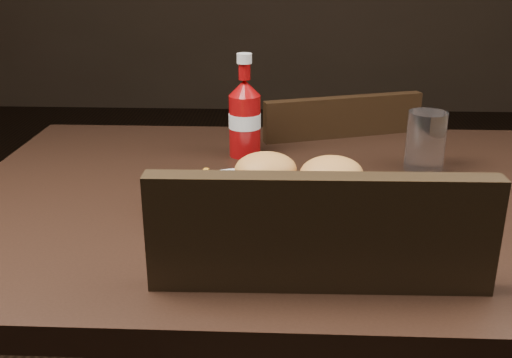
{
  "coord_description": "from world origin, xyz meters",
  "views": [
    {
      "loc": [
        -0.05,
        -0.95,
        1.14
      ],
      "look_at": [
        -0.09,
        -0.07,
        0.8
      ],
      "focal_mm": 42.0,
      "sensor_mm": 36.0,
      "label": 1
    }
  ],
  "objects_px": {
    "plate": "(256,208)",
    "tumbler": "(426,142)",
    "ketchup_bottle": "(245,126)",
    "dining_table": "(311,204)",
    "chair_far": "(311,233)"
  },
  "relations": [
    {
      "from": "dining_table",
      "to": "ketchup_bottle",
      "type": "bearing_deg",
      "value": 122.43
    },
    {
      "from": "plate",
      "to": "tumbler",
      "type": "bearing_deg",
      "value": 33.58
    },
    {
      "from": "ketchup_bottle",
      "to": "tumbler",
      "type": "bearing_deg",
      "value": -11.6
    },
    {
      "from": "dining_table",
      "to": "plate",
      "type": "height_order",
      "value": "plate"
    },
    {
      "from": "tumbler",
      "to": "chair_far",
      "type": "bearing_deg",
      "value": 116.47
    },
    {
      "from": "ketchup_bottle",
      "to": "chair_far",
      "type": "bearing_deg",
      "value": 63.02
    },
    {
      "from": "dining_table",
      "to": "tumbler",
      "type": "relative_size",
      "value": 10.65
    },
    {
      "from": "dining_table",
      "to": "plate",
      "type": "distance_m",
      "value": 0.12
    },
    {
      "from": "ketchup_bottle",
      "to": "dining_table",
      "type": "bearing_deg",
      "value": -57.57
    },
    {
      "from": "dining_table",
      "to": "tumbler",
      "type": "height_order",
      "value": "tumbler"
    },
    {
      "from": "chair_far",
      "to": "ketchup_bottle",
      "type": "bearing_deg",
      "value": 44.55
    },
    {
      "from": "plate",
      "to": "tumbler",
      "type": "xyz_separation_m",
      "value": [
        0.31,
        0.2,
        0.05
      ]
    },
    {
      "from": "dining_table",
      "to": "ketchup_bottle",
      "type": "relative_size",
      "value": 9.6
    },
    {
      "from": "chair_far",
      "to": "dining_table",
      "type": "bearing_deg",
      "value": 68.16
    },
    {
      "from": "plate",
      "to": "ketchup_bottle",
      "type": "xyz_separation_m",
      "value": [
        -0.03,
        0.27,
        0.06
      ]
    }
  ]
}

